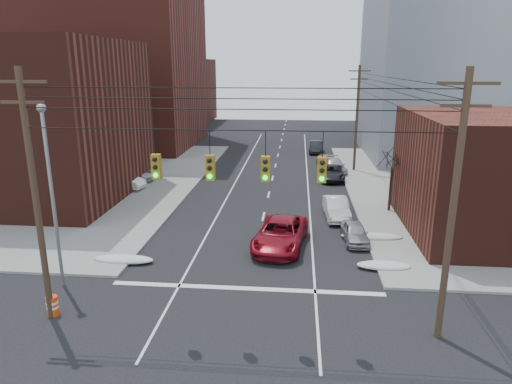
% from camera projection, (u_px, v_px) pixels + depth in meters
% --- Properties ---
extents(ground, '(160.00, 160.00, 0.00)m').
position_uv_depth(ground, '(227.00, 370.00, 17.07)').
color(ground, black).
rests_on(ground, ground).
extents(sidewalk_nw, '(40.00, 40.00, 0.15)m').
position_uv_depth(sidewalk_nw, '(0.00, 179.00, 45.32)').
color(sidewalk_nw, gray).
rests_on(sidewalk_nw, ground).
extents(building_brick_tall, '(24.00, 20.00, 30.00)m').
position_uv_depth(building_brick_tall, '(103.00, 34.00, 61.15)').
color(building_brick_tall, maroon).
rests_on(building_brick_tall, ground).
extents(building_brick_near, '(20.00, 16.00, 13.00)m').
position_uv_depth(building_brick_near, '(7.00, 120.00, 38.35)').
color(building_brick_near, '#471C15').
rests_on(building_brick_near, ground).
extents(building_brick_far, '(22.00, 18.00, 12.00)m').
position_uv_depth(building_brick_far, '(152.00, 91.00, 88.69)').
color(building_brick_far, '#471C15').
rests_on(building_brick_far, ground).
extents(building_office, '(22.00, 20.00, 25.00)m').
position_uv_depth(building_office, '(466.00, 52.00, 53.92)').
color(building_office, gray).
rests_on(building_office, ground).
extents(building_glass, '(20.00, 18.00, 22.00)m').
position_uv_depth(building_glass, '(424.00, 64.00, 79.07)').
color(building_glass, gray).
rests_on(building_glass, ground).
extents(utility_pole_left, '(2.20, 0.28, 11.00)m').
position_uv_depth(utility_pole_left, '(35.00, 195.00, 19.13)').
color(utility_pole_left, '#473323').
rests_on(utility_pole_left, ground).
extents(utility_pole_right, '(2.20, 0.28, 11.00)m').
position_uv_depth(utility_pole_right, '(453.00, 206.00, 17.63)').
color(utility_pole_right, '#473323').
rests_on(utility_pole_right, ground).
extents(utility_pole_far, '(2.20, 0.28, 11.00)m').
position_uv_depth(utility_pole_far, '(357.00, 117.00, 47.35)').
color(utility_pole_far, '#473323').
rests_on(utility_pole_far, ground).
extents(traffic_signals, '(17.00, 0.42, 2.02)m').
position_uv_depth(traffic_signals, '(238.00, 167.00, 17.97)').
color(traffic_signals, black).
rests_on(traffic_signals, ground).
extents(street_light, '(0.44, 0.44, 9.32)m').
position_uv_depth(street_light, '(51.00, 182.00, 22.16)').
color(street_light, gray).
rests_on(street_light, ground).
extents(bare_tree, '(2.09, 2.20, 4.93)m').
position_uv_depth(bare_tree, '(391.00, 183.00, 34.77)').
color(bare_tree, black).
rests_on(bare_tree, ground).
extents(snow_nw, '(3.50, 1.08, 0.42)m').
position_uv_depth(snow_nw, '(124.00, 259.00, 26.30)').
color(snow_nw, silver).
rests_on(snow_nw, ground).
extents(snow_ne, '(3.00, 1.08, 0.42)m').
position_uv_depth(snow_ne, '(384.00, 266.00, 25.47)').
color(snow_ne, silver).
rests_on(snow_ne, ground).
extents(snow_east_far, '(4.00, 1.08, 0.42)m').
position_uv_depth(snow_east_far, '(372.00, 236.00, 29.78)').
color(snow_east_far, silver).
rests_on(snow_east_far, ground).
extents(red_pickup, '(3.66, 6.51, 1.72)m').
position_uv_depth(red_pickup, '(280.00, 234.00, 28.41)').
color(red_pickup, maroon).
rests_on(red_pickup, ground).
extents(parked_car_a, '(1.71, 3.78, 1.26)m').
position_uv_depth(parked_car_a, '(355.00, 233.00, 29.27)').
color(parked_car_a, '#A2A2A6').
rests_on(parked_car_a, ground).
extents(parked_car_b, '(1.87, 4.65, 1.50)m').
position_uv_depth(parked_car_b, '(336.00, 208.00, 33.85)').
color(parked_car_b, silver).
rests_on(parked_car_b, ground).
extents(parked_car_c, '(2.43, 5.14, 1.42)m').
position_uv_depth(parked_car_c, '(332.00, 173.00, 45.10)').
color(parked_car_c, black).
rests_on(parked_car_c, ground).
extents(parked_car_d, '(2.72, 5.32, 1.48)m').
position_uv_depth(parked_car_d, '(334.00, 166.00, 47.95)').
color(parked_car_d, '#AAAAAF').
rests_on(parked_car_d, ground).
extents(parked_car_e, '(1.61, 3.85, 1.30)m').
position_uv_depth(parked_car_e, '(324.00, 160.00, 51.09)').
color(parked_car_e, '#99230D').
rests_on(parked_car_e, ground).
extents(parked_car_f, '(1.86, 4.60, 1.48)m').
position_uv_depth(parked_car_f, '(316.00, 147.00, 58.88)').
color(parked_car_f, black).
rests_on(parked_car_f, ground).
extents(lot_car_a, '(4.74, 2.49, 1.48)m').
position_uv_depth(lot_car_a, '(121.00, 181.00, 41.28)').
color(lot_car_a, white).
rests_on(lot_car_a, sidewalk_nw).
extents(lot_car_b, '(5.71, 2.92, 1.54)m').
position_uv_depth(lot_car_b, '(126.00, 173.00, 43.87)').
color(lot_car_b, '#B1B0B5').
rests_on(lot_car_b, sidewalk_nw).
extents(lot_car_c, '(4.83, 3.34, 1.30)m').
position_uv_depth(lot_car_c, '(70.00, 178.00, 42.75)').
color(lot_car_c, black).
rests_on(lot_car_c, sidewalk_nw).
extents(lot_car_d, '(3.89, 2.78, 1.23)m').
position_uv_depth(lot_car_d, '(71.00, 178.00, 42.65)').
color(lot_car_d, silver).
rests_on(lot_car_d, sidewalk_nw).
extents(construction_barrel, '(0.65, 0.65, 0.93)m').
position_uv_depth(construction_barrel, '(52.00, 306.00, 20.72)').
color(construction_barrel, '#F4420C').
rests_on(construction_barrel, ground).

